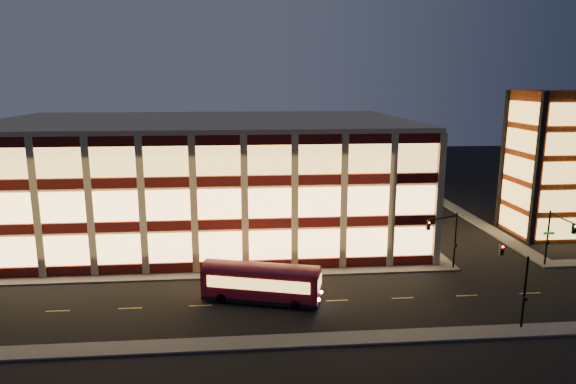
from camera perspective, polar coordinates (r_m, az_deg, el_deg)
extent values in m
plane|color=black|center=(51.65, -6.92, -9.57)|extent=(200.00, 200.00, 0.00)
cube|color=#514F4C|center=(52.74, -10.19, -9.12)|extent=(54.00, 2.00, 0.15)
cube|color=#514F4C|center=(70.89, 12.46, -3.63)|extent=(2.00, 30.00, 0.15)
cube|color=#514F4C|center=(74.91, 20.53, -3.28)|extent=(2.00, 30.00, 0.15)
cube|color=#514F4C|center=(39.84, -7.50, -16.41)|extent=(100.00, 2.00, 0.15)
cube|color=tan|center=(66.25, -9.24, 1.55)|extent=(50.00, 30.00, 14.00)
cube|color=tan|center=(65.31, -9.46, 7.81)|extent=(50.40, 30.40, 0.50)
cube|color=#470C0A|center=(53.36, -10.13, -8.20)|extent=(50.10, 0.25, 1.00)
cube|color=#F7BC67|center=(52.69, -10.22, -6.05)|extent=(49.00, 0.20, 3.00)
cube|color=#470C0A|center=(70.48, 11.80, -3.21)|extent=(0.25, 30.10, 1.00)
cube|color=#F7BC67|center=(69.96, 11.86, -1.55)|extent=(0.20, 29.00, 3.00)
cube|color=#470C0A|center=(52.00, -10.31, -3.65)|extent=(50.10, 0.25, 1.00)
cube|color=#F7BC67|center=(51.50, -10.40, -1.39)|extent=(49.00, 0.20, 3.00)
cube|color=#470C0A|center=(69.46, 11.96, 0.29)|extent=(0.25, 30.10, 1.00)
cube|color=#F7BC67|center=(69.06, 12.02, 2.00)|extent=(0.20, 29.00, 3.00)
cube|color=#470C0A|center=(50.99, -10.50, 1.11)|extent=(50.10, 0.25, 1.00)
cube|color=#F7BC67|center=(50.66, -10.59, 3.45)|extent=(49.00, 0.20, 3.00)
cube|color=#470C0A|center=(68.71, 12.12, 3.88)|extent=(0.25, 30.10, 1.00)
cube|color=#F7BC67|center=(68.44, 12.18, 5.62)|extent=(0.20, 29.00, 3.00)
cube|color=#8C3814|center=(71.75, 27.10, 2.79)|extent=(8.00, 8.00, 18.00)
cube|color=black|center=(66.30, 25.97, 2.23)|extent=(0.60, 0.60, 18.00)
cube|color=black|center=(73.17, 22.80, 3.34)|extent=(0.60, 0.60, 18.00)
cube|color=black|center=(77.23, 28.06, 3.28)|extent=(0.60, 0.60, 18.00)
cube|color=#FBC158|center=(69.80, 28.28, -3.62)|extent=(6.60, 0.16, 2.60)
cube|color=#FBC158|center=(71.07, 23.74, -2.92)|extent=(0.16, 6.60, 2.60)
cube|color=#FBC158|center=(69.04, 28.56, -0.90)|extent=(6.60, 0.16, 2.60)
cube|color=#FBC158|center=(70.32, 23.98, -0.24)|extent=(0.16, 6.60, 2.60)
cube|color=#FBC158|center=(68.44, 28.85, 1.88)|extent=(6.60, 0.16, 2.60)
cube|color=#FBC158|center=(69.73, 24.22, 2.49)|extent=(0.16, 6.60, 2.60)
cube|color=#FBC158|center=(68.00, 29.14, 4.69)|extent=(6.60, 0.16, 2.60)
cube|color=#FBC158|center=(69.30, 24.47, 5.26)|extent=(0.16, 6.60, 2.60)
cube|color=#FBC158|center=(69.03, 24.72, 8.05)|extent=(0.16, 6.60, 2.60)
cylinder|color=black|center=(55.70, 18.06, -5.19)|extent=(0.18, 0.18, 6.00)
cylinder|color=black|center=(53.64, 16.84, -2.77)|extent=(3.56, 1.63, 0.14)
cube|color=black|center=(52.47, 15.33, -3.58)|extent=(0.32, 0.32, 0.95)
sphere|color=#FF0C05|center=(52.23, 15.42, -3.31)|extent=(0.20, 0.20, 0.20)
cube|color=black|center=(55.64, 18.12, -5.65)|extent=(0.25, 0.18, 0.28)
cylinder|color=black|center=(60.29, 26.87, -4.62)|extent=(0.18, 0.18, 6.00)
cylinder|color=black|center=(58.00, 28.15, -2.61)|extent=(0.14, 4.00, 0.14)
cube|color=black|center=(56.52, 29.19, -3.60)|extent=(0.32, 0.32, 0.95)
sphere|color=#0CFF26|center=(56.30, 29.33, -3.35)|extent=(0.20, 0.20, 0.20)
cube|color=black|center=(60.23, 26.93, -5.04)|extent=(0.25, 0.18, 0.28)
cube|color=#0C7226|center=(60.01, 27.00, -4.11)|extent=(1.20, 0.06, 0.28)
cylinder|color=black|center=(44.52, 24.79, -10.15)|extent=(0.18, 0.18, 6.00)
cylinder|color=black|center=(45.26, 23.85, -6.07)|extent=(0.14, 4.00, 0.14)
cube|color=black|center=(47.08, 22.64, -5.92)|extent=(0.32, 0.32, 0.95)
sphere|color=#FF0C05|center=(46.84, 22.77, -5.64)|extent=(0.20, 0.20, 0.20)
cube|color=black|center=(44.51, 24.87, -10.72)|extent=(0.25, 0.18, 0.28)
cube|color=maroon|center=(45.89, -2.99, -9.99)|extent=(10.63, 5.35, 2.37)
cube|color=black|center=(46.44, -2.97, -11.59)|extent=(10.63, 5.35, 0.36)
cylinder|color=black|center=(46.26, -7.37, -11.63)|extent=(0.98, 0.56, 0.93)
cylinder|color=black|center=(48.24, -6.52, -10.58)|extent=(0.98, 0.56, 0.93)
cylinder|color=black|center=(44.75, 0.88, -12.38)|extent=(0.98, 0.56, 0.93)
cylinder|color=black|center=(46.79, 1.38, -11.24)|extent=(0.98, 0.56, 0.93)
cube|color=#FBC158|center=(44.59, -3.41, -10.25)|extent=(8.74, 2.58, 1.03)
cube|color=#FBC158|center=(46.97, -2.60, -9.05)|extent=(8.74, 2.58, 1.03)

